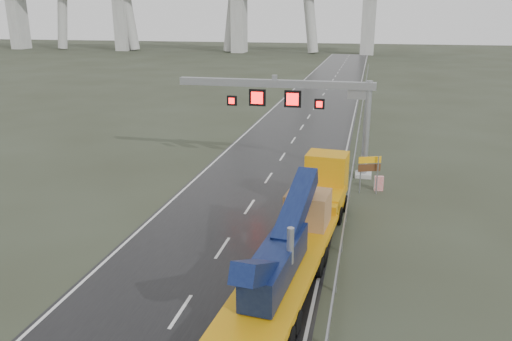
% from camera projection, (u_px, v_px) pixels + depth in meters
% --- Properties ---
extents(ground, '(400.00, 400.00, 0.00)m').
position_uv_depth(ground, '(197.00, 287.00, 22.42)').
color(ground, '#2E3122').
rests_on(ground, ground).
extents(road, '(11.00, 200.00, 0.02)m').
position_uv_depth(road, '(309.00, 117.00, 59.60)').
color(road, black).
rests_on(road, ground).
extents(guardrail, '(0.20, 140.00, 1.40)m').
position_uv_depth(guardrail, '(358.00, 132.00, 48.79)').
color(guardrail, gray).
rests_on(guardrail, ground).
extents(sign_gantry, '(14.90, 1.20, 7.42)m').
position_uv_depth(sign_gantry, '(302.00, 100.00, 37.01)').
color(sign_gantry, '#A5A5A0').
rests_on(sign_gantry, ground).
extents(heavy_haul_truck, '(4.29, 18.76, 4.37)m').
position_uv_depth(heavy_haul_truck, '(302.00, 224.00, 24.97)').
color(heavy_haul_truck, '#C38B0A').
rests_on(heavy_haul_truck, ground).
extents(exit_sign_pair, '(1.48, 0.62, 2.67)m').
position_uv_depth(exit_sign_pair, '(369.00, 167.00, 33.59)').
color(exit_sign_pair, gray).
rests_on(exit_sign_pair, ground).
extents(striped_barrier, '(0.65, 0.43, 1.02)m').
position_uv_depth(striped_barrier, '(379.00, 183.00, 34.59)').
color(striped_barrier, red).
rests_on(striped_barrier, ground).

